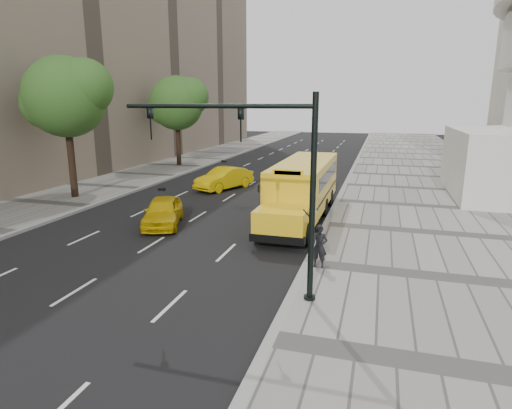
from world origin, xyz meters
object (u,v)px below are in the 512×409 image
(tree_c, at_px, (178,103))
(taxi_near, at_px, (163,211))
(school_bus, at_px, (304,184))
(pedestrian, at_px, (319,246))
(tree_b, at_px, (66,96))
(taxi_far, at_px, (224,178))
(traffic_signal, at_px, (267,172))

(tree_c, distance_m, taxi_near, 21.46)
(school_bus, distance_m, taxi_near, 7.62)
(taxi_near, relative_size, pedestrian, 2.64)
(tree_b, distance_m, taxi_far, 11.46)
(school_bus, height_order, traffic_signal, traffic_signal)
(school_bus, distance_m, taxi_far, 9.02)
(tree_c, height_order, traffic_signal, tree_c)
(tree_c, xyz_separation_m, taxi_near, (8.42, -19.00, -5.37))
(tree_c, height_order, pedestrian, tree_c)
(tree_b, xyz_separation_m, school_bus, (14.91, -0.09, -4.71))
(taxi_near, height_order, traffic_signal, traffic_signal)
(tree_c, distance_m, traffic_signal, 30.01)
(taxi_near, bearing_deg, tree_b, 135.31)
(taxi_far, bearing_deg, tree_c, 153.99)
(taxi_far, height_order, traffic_signal, traffic_signal)
(pedestrian, height_order, traffic_signal, traffic_signal)
(tree_b, relative_size, taxi_near, 2.10)
(taxi_near, height_order, pedestrian, pedestrian)
(taxi_near, distance_m, traffic_signal, 10.29)
(taxi_near, bearing_deg, pedestrian, -43.92)
(tree_c, xyz_separation_m, taxi_far, (8.10, -9.31, -5.31))
(tree_b, height_order, taxi_far, tree_b)
(tree_b, bearing_deg, school_bus, -0.34)
(taxi_far, bearing_deg, pedestrian, -34.02)
(tree_b, relative_size, traffic_signal, 1.39)
(pedestrian, bearing_deg, traffic_signal, -111.10)
(tree_b, relative_size, tree_c, 1.04)
(school_bus, bearing_deg, tree_b, 179.66)
(taxi_far, height_order, pedestrian, pedestrian)
(school_bus, xyz_separation_m, traffic_signal, (0.69, -10.41, 2.33))
(tree_c, relative_size, taxi_near, 2.02)
(pedestrian, bearing_deg, tree_c, 130.89)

